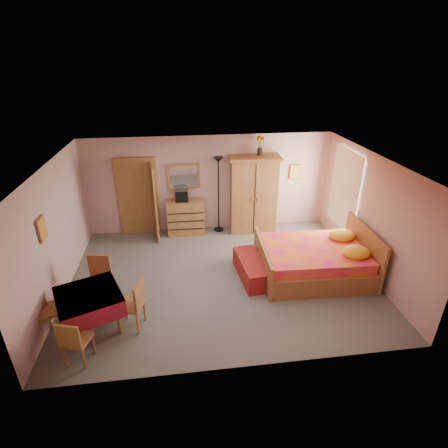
{
  "coord_description": "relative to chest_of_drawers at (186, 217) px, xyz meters",
  "views": [
    {
      "loc": [
        -0.8,
        -6.39,
        4.42
      ],
      "look_at": [
        0.1,
        0.3,
        1.15
      ],
      "focal_mm": 28.0,
      "sensor_mm": 36.0,
      "label": 1
    }
  ],
  "objects": [
    {
      "name": "chair_east",
      "position": [
        -1.1,
        -3.57,
        0.01
      ],
      "size": [
        0.53,
        0.53,
        0.96
      ],
      "primitive_type": "cube",
      "rotation": [
        0.0,
        0.0,
        1.3
      ],
      "color": "#AE733B",
      "rests_on": "floor"
    },
    {
      "name": "dining_table",
      "position": [
        -1.78,
        -3.53,
        -0.09
      ],
      "size": [
        1.34,
        1.34,
        0.75
      ],
      "primitive_type": "cube",
      "rotation": [
        0.0,
        0.0,
        0.39
      ],
      "color": "maroon",
      "rests_on": "floor"
    },
    {
      "name": "wall_left",
      "position": [
        -2.57,
        -2.25,
        0.83
      ],
      "size": [
        0.1,
        5.0,
        2.6
      ],
      "primitive_type": "cube",
      "color": "tan",
      "rests_on": "floor"
    },
    {
      "name": "wall_back",
      "position": [
        0.68,
        0.25,
        0.83
      ],
      "size": [
        6.5,
        0.1,
        2.6
      ],
      "primitive_type": "cube",
      "color": "tan",
      "rests_on": "floor"
    },
    {
      "name": "wall_front",
      "position": [
        0.68,
        -4.75,
        0.83
      ],
      "size": [
        6.5,
        0.1,
        2.6
      ],
      "primitive_type": "cube",
      "color": "tan",
      "rests_on": "floor"
    },
    {
      "name": "chair_south",
      "position": [
        -1.85,
        -4.26,
        -0.04
      ],
      "size": [
        0.48,
        0.48,
        0.86
      ],
      "primitive_type": "cube",
      "rotation": [
        0.0,
        0.0,
        -0.29
      ],
      "color": "#955E32",
      "rests_on": "floor"
    },
    {
      "name": "bench",
      "position": [
        1.32,
        -2.34,
        -0.25
      ],
      "size": [
        0.61,
        1.35,
        0.44
      ],
      "primitive_type": "cube",
      "rotation": [
        0.0,
        0.0,
        0.09
      ],
      "color": "maroon",
      "rests_on": "floor"
    },
    {
      "name": "wall_right",
      "position": [
        3.93,
        -2.25,
        0.83
      ],
      "size": [
        0.1,
        5.0,
        2.6
      ],
      "primitive_type": "cube",
      "color": "tan",
      "rests_on": "floor"
    },
    {
      "name": "wall_mirror",
      "position": [
        0.0,
        0.21,
        1.08
      ],
      "size": [
        0.85,
        0.11,
        0.67
      ],
      "primitive_type": "cube",
      "rotation": [
        0.0,
        0.0,
        0.07
      ],
      "color": "silver",
      "rests_on": "wall_back"
    },
    {
      "name": "bed",
      "position": [
        2.69,
        -2.38,
        0.08
      ],
      "size": [
        2.43,
        1.95,
        1.09
      ],
      "primitive_type": "cube",
      "rotation": [
        0.0,
        0.0,
        -0.04
      ],
      "color": "#D7155F",
      "rests_on": "floor"
    },
    {
      "name": "chest_of_drawers",
      "position": [
        0.0,
        0.0,
        0.0
      ],
      "size": [
        1.0,
        0.51,
        0.93
      ],
      "primitive_type": "cube",
      "rotation": [
        0.0,
        0.0,
        -0.02
      ],
      "color": "#A16936",
      "rests_on": "floor"
    },
    {
      "name": "picture_left",
      "position": [
        -2.54,
        -2.85,
        1.23
      ],
      "size": [
        0.04,
        0.32,
        0.42
      ],
      "primitive_type": "cube",
      "color": "orange",
      "rests_on": "wall_left"
    },
    {
      "name": "floor_lamp",
      "position": [
        0.9,
        0.05,
        0.57
      ],
      "size": [
        0.33,
        0.33,
        2.07
      ],
      "primitive_type": "cube",
      "rotation": [
        0.0,
        0.0,
        -0.28
      ],
      "color": "black",
      "rests_on": "floor"
    },
    {
      "name": "window",
      "position": [
        3.89,
        -1.05,
        0.98
      ],
      "size": [
        0.08,
        1.4,
        1.95
      ],
      "primitive_type": "cube",
      "color": "white",
      "rests_on": "wall_right"
    },
    {
      "name": "sunflower_vase",
      "position": [
        1.98,
        0.03,
        1.88
      ],
      "size": [
        0.21,
        0.21,
        0.51
      ],
      "primitive_type": "cube",
      "rotation": [
        0.0,
        0.0,
        0.05
      ],
      "color": "gold",
      "rests_on": "wardrobe"
    },
    {
      "name": "wardrobe",
      "position": [
        1.83,
        -0.04,
        0.58
      ],
      "size": [
        1.37,
        0.76,
        2.1
      ],
      "primitive_type": "cube",
      "rotation": [
        0.0,
        0.0,
        -0.06
      ],
      "color": "#9E6835",
      "rests_on": "floor"
    },
    {
      "name": "floor",
      "position": [
        0.68,
        -2.25,
        -0.47
      ],
      "size": [
        6.5,
        6.5,
        0.0
      ],
      "primitive_type": "plane",
      "color": "slate",
      "rests_on": "ground"
    },
    {
      "name": "ceiling",
      "position": [
        0.68,
        -2.25,
        2.13
      ],
      "size": [
        6.5,
        6.5,
        0.0
      ],
      "primitive_type": "plane",
      "rotation": [
        3.14,
        0.0,
        0.0
      ],
      "color": "brown",
      "rests_on": "wall_back"
    },
    {
      "name": "stereo",
      "position": [
        -0.08,
        0.02,
        0.62
      ],
      "size": [
        0.34,
        0.25,
        0.31
      ],
      "primitive_type": "cube",
      "rotation": [
        0.0,
        0.0,
        -0.04
      ],
      "color": "black",
      "rests_on": "chest_of_drawers"
    },
    {
      "name": "chair_north",
      "position": [
        -1.79,
        -2.81,
        0.02
      ],
      "size": [
        0.51,
        0.51,
        0.97
      ],
      "primitive_type": "cube",
      "rotation": [
        0.0,
        0.0,
        2.95
      ],
      "color": "#AA6A39",
      "rests_on": "floor"
    },
    {
      "name": "doorway",
      "position": [
        -1.22,
        0.22,
        0.56
      ],
      "size": [
        1.06,
        0.12,
        2.15
      ],
      "primitive_type": "cube",
      "color": "#9E6B35",
      "rests_on": "floor"
    },
    {
      "name": "picture_back",
      "position": [
        3.03,
        0.22,
        1.08
      ],
      "size": [
        0.3,
        0.04,
        0.4
      ],
      "primitive_type": "cube",
      "color": "#D8BF59",
      "rests_on": "wall_back"
    },
    {
      "name": "chair_west",
      "position": [
        -2.49,
        -3.53,
        0.02
      ],
      "size": [
        0.57,
        0.57,
        0.97
      ],
      "primitive_type": "cube",
      "rotation": [
        0.0,
        0.0,
        -1.2
      ],
      "color": "#B07F3B",
      "rests_on": "floor"
    }
  ]
}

